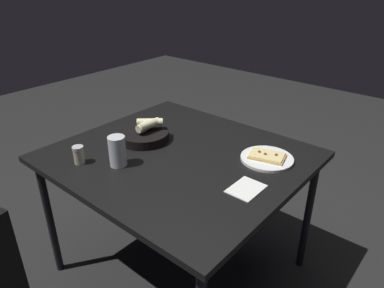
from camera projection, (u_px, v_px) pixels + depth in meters
ground at (181, 266)px, 2.13m from camera, size 8.00×8.00×0.00m
dining_table at (179, 164)px, 1.82m from camera, size 1.07×1.18×0.76m
pizza_plate at (267, 158)px, 1.74m from camera, size 0.26×0.26×0.04m
bread_basket at (145, 134)px, 1.93m from camera, size 0.27×0.27×0.11m
beer_glass at (118, 153)px, 1.67m from camera, size 0.08×0.08×0.15m
pepper_shaker at (79, 156)px, 1.70m from camera, size 0.05×0.05×0.09m
napkin at (246, 189)px, 1.51m from camera, size 0.16×0.12×0.00m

